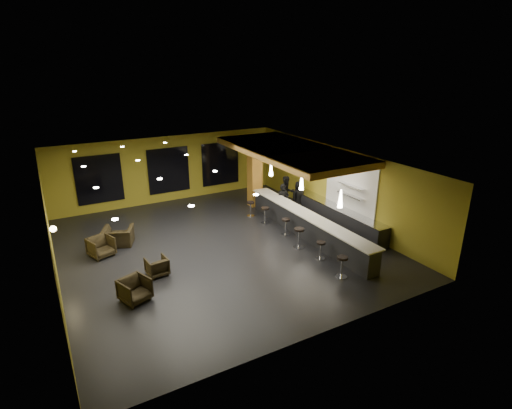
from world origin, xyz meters
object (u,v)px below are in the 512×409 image
armchair_c (101,247)px  staff_a (283,200)px  staff_c (299,196)px  bar_stool_5 (251,207)px  bar_stool_2 (299,235)px  prep_counter (335,216)px  armchair_b (157,266)px  pendant_2 (271,169)px  staff_b (286,193)px  armchair_a (135,290)px  bar_stool_0 (342,264)px  armchair_d (118,236)px  pendant_1 (302,182)px  bar_counter (307,226)px  bar_stool_3 (286,225)px  bar_stool_4 (265,213)px  column (255,173)px  pendant_0 (341,199)px  bar_stool_1 (321,248)px

armchair_c → staff_a: bearing=-18.2°
staff_c → bar_stool_5: (-2.55, 0.39, -0.28)m
staff_c → bar_stool_2: size_ratio=1.78×
prep_counter → armchair_b: bearing=-176.2°
pendant_2 → staff_b: bearing=11.2°
armchair_a → armchair_b: (1.06, 1.27, -0.06)m
armchair_a → bar_stool_0: 6.96m
armchair_d → armchair_b: bearing=125.3°
armchair_c → pendant_1: bearing=-33.2°
prep_counter → staff_a: (-1.50, 2.16, 0.36)m
bar_counter → armchair_b: bearing=-179.4°
bar_stool_3 → armchair_a: bearing=-164.2°
armchair_d → bar_stool_2: bar_stool_2 is taller
staff_a → armchair_b: staff_a is taller
bar_counter → bar_stool_4: 2.33m
armchair_a → pendant_2: bearing=8.5°
staff_c → armchair_a: staff_c is taller
column → bar_stool_2: 5.53m
staff_a → armchair_a: size_ratio=1.86×
armchair_d → staff_a: bearing=-160.5°
staff_a → bar_stool_4: staff_a is taller
staff_a → bar_stool_2: 3.66m
column → armchair_b: (-6.53, -4.67, -1.42)m
bar_counter → pendant_0: pendant_0 is taller
armchair_c → bar_stool_4: armchair_c is taller
column → pendant_1: size_ratio=5.00×
bar_stool_5 → staff_a: bearing=-24.4°
column → bar_stool_1: size_ratio=4.91×
prep_counter → armchair_a: 9.77m
armchair_b → bar_stool_4: size_ratio=0.92×
pendant_2 → bar_stool_5: size_ratio=0.94×
bar_stool_1 → bar_stool_2: 1.22m
bar_stool_2 → bar_stool_3: 1.35m
pendant_1 → staff_a: 2.71m
bar_stool_5 → armchair_c: bearing=-172.6°
pendant_1 → bar_stool_0: size_ratio=0.88×
bar_counter → bar_stool_3: bearing=137.8°
bar_counter → prep_counter: size_ratio=1.33×
staff_a → bar_stool_1: bearing=-81.8°
pendant_0 → bar_stool_3: pendant_0 is taller
pendant_1 → staff_b: bearing=68.7°
bar_counter → armchair_d: size_ratio=6.84×
staff_c → armchair_b: staff_c is taller
prep_counter → bar_stool_2: size_ratio=7.07×
armchair_d → column: bearing=-145.5°
pendant_2 → staff_b: 1.82m
column → pendant_1: bearing=-90.0°
bar_counter → pendant_1: (0.00, 0.50, 1.85)m
staff_b → bar_stool_0: (-1.99, -6.59, -0.38)m
pendant_2 → staff_c: bearing=-3.0°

